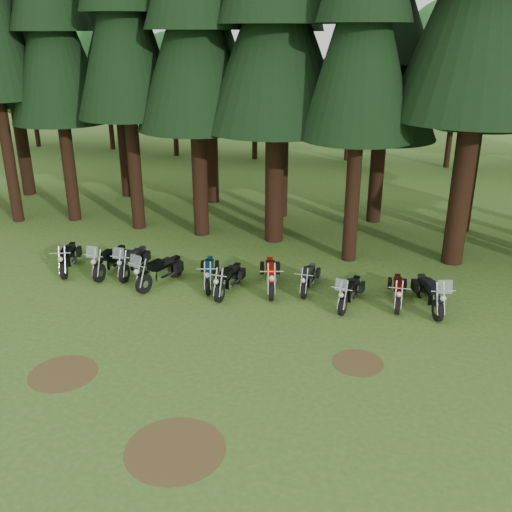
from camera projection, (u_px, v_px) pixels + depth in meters
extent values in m
plane|color=#39601F|center=(196.00, 350.00, 16.17)|extent=(120.00, 120.00, 0.00)
cylinder|color=black|center=(8.00, 150.00, 25.88)|extent=(0.52, 0.52, 6.77)
cylinder|color=black|center=(69.00, 162.00, 26.27)|extent=(0.58, 0.58, 5.53)
cone|color=black|center=(53.00, 40.00, 24.31)|extent=(4.32, 4.32, 6.91)
cylinder|color=black|center=(134.00, 163.00, 25.09)|extent=(0.58, 0.58, 5.99)
cone|color=black|center=(123.00, 22.00, 22.96)|extent=(4.32, 4.32, 7.49)
cylinder|color=black|center=(200.00, 172.00, 24.34)|extent=(0.66, 0.66, 5.57)
cone|color=black|center=(195.00, 39.00, 22.37)|extent=(4.95, 4.95, 6.96)
cylinder|color=black|center=(275.00, 175.00, 23.58)|extent=(0.77, 0.77, 5.70)
cone|color=black|center=(276.00, 34.00, 21.56)|extent=(5.81, 5.81, 7.12)
cylinder|color=black|center=(353.00, 189.00, 21.51)|extent=(0.55, 0.55, 5.71)
cone|color=black|center=(363.00, 34.00, 19.49)|extent=(4.15, 4.15, 7.14)
cylinder|color=black|center=(463.00, 179.00, 21.08)|extent=(0.80, 0.80, 6.62)
cylinder|color=black|center=(22.00, 141.00, 30.45)|extent=(0.67, 0.67, 5.87)
cone|color=black|center=(5.00, 28.00, 28.37)|extent=(5.00, 5.00, 7.33)
cylinder|color=black|center=(124.00, 145.00, 30.22)|extent=(0.60, 0.60, 5.53)
cone|color=black|center=(115.00, 38.00, 28.26)|extent=(4.52, 4.52, 6.91)
cylinder|color=black|center=(212.00, 149.00, 29.11)|extent=(0.65, 0.65, 5.55)
cone|color=black|center=(208.00, 38.00, 27.14)|extent=(4.85, 4.85, 6.94)
cylinder|color=black|center=(282.00, 160.00, 26.86)|extent=(0.58, 0.58, 5.52)
cone|color=black|center=(284.00, 40.00, 24.90)|extent=(4.35, 4.35, 6.90)
cylinder|color=black|center=(377.00, 172.00, 26.25)|extent=(0.66, 0.66, 4.70)
cone|color=black|center=(385.00, 70.00, 24.58)|extent=(4.94, 4.94, 5.87)
cone|color=black|center=(391.00, 0.00, 23.56)|extent=(3.95, 3.95, 4.96)
cylinder|color=black|center=(471.00, 170.00, 24.79)|extent=(0.53, 0.53, 5.56)
cone|color=black|center=(490.00, 39.00, 22.81)|extent=(3.94, 3.94, 6.95)
cylinder|color=black|center=(36.00, 125.00, 43.76)|extent=(0.36, 0.36, 3.33)
sphere|color=#246026|center=(27.00, 64.00, 42.12)|extent=(7.78, 7.78, 7.78)
sphere|color=#246026|center=(37.00, 76.00, 41.29)|extent=(5.55, 5.55, 5.55)
cylinder|color=black|center=(111.00, 127.00, 42.77)|extent=(0.36, 0.36, 3.29)
sphere|color=#246026|center=(105.00, 66.00, 41.15)|extent=(7.69, 7.69, 7.69)
sphere|color=#246026|center=(117.00, 78.00, 40.33)|extent=(5.49, 5.49, 5.49)
cylinder|color=black|center=(176.00, 136.00, 40.62)|extent=(0.36, 0.36, 2.80)
sphere|color=#246026|center=(173.00, 81.00, 39.24)|extent=(6.53, 6.53, 6.53)
sphere|color=#246026|center=(185.00, 93.00, 38.55)|extent=(4.67, 4.67, 4.67)
cylinder|color=black|center=(255.00, 141.00, 39.61)|extent=(0.36, 0.36, 2.55)
sphere|color=#246026|center=(255.00, 90.00, 38.36)|extent=(5.95, 5.95, 5.95)
sphere|color=#246026|center=(267.00, 101.00, 37.72)|extent=(4.25, 4.25, 4.25)
cylinder|color=black|center=(347.00, 142.00, 39.21)|extent=(0.36, 0.36, 2.47)
sphere|color=#246026|center=(350.00, 93.00, 37.99)|extent=(5.76, 5.76, 5.76)
sphere|color=#246026|center=(364.00, 103.00, 37.38)|extent=(4.12, 4.12, 4.12)
cylinder|color=black|center=(449.00, 140.00, 36.98)|extent=(0.36, 0.36, 3.52)
sphere|color=#246026|center=(459.00, 64.00, 35.24)|extent=(8.21, 8.21, 8.21)
sphere|color=#246026|center=(482.00, 80.00, 34.37)|extent=(5.87, 5.87, 5.87)
cylinder|color=#4C3D1E|center=(63.00, 373.00, 15.08)|extent=(1.80, 1.80, 0.01)
cylinder|color=#4C3D1E|center=(358.00, 363.00, 15.55)|extent=(1.40, 1.40, 0.01)
cylinder|color=#4C3D1E|center=(175.00, 450.00, 12.33)|extent=(2.20, 2.20, 0.01)
cylinder|color=black|center=(64.00, 270.00, 20.69)|extent=(0.37, 0.69, 0.68)
cylinder|color=black|center=(73.00, 254.00, 22.17)|extent=(0.37, 0.69, 0.68)
cube|color=silver|center=(69.00, 259.00, 21.44)|extent=(0.52, 0.78, 0.35)
cube|color=black|center=(66.00, 252.00, 21.08)|extent=(0.48, 0.64, 0.25)
cube|color=black|center=(69.00, 248.00, 21.54)|extent=(0.48, 0.64, 0.12)
cylinder|color=black|center=(99.00, 273.00, 20.44)|extent=(0.17, 0.69, 0.68)
cylinder|color=black|center=(122.00, 257.00, 21.86)|extent=(0.17, 0.69, 0.68)
cube|color=silver|center=(111.00, 262.00, 21.16)|extent=(0.32, 0.74, 0.35)
cube|color=black|center=(107.00, 255.00, 20.81)|extent=(0.33, 0.58, 0.25)
cube|color=black|center=(114.00, 251.00, 21.25)|extent=(0.33, 0.58, 0.12)
cube|color=silver|center=(92.00, 252.00, 19.82)|extent=(0.44, 0.15, 0.41)
cylinder|color=black|center=(124.00, 274.00, 20.41)|extent=(0.15, 0.67, 0.67)
cylinder|color=black|center=(143.00, 258.00, 21.82)|extent=(0.15, 0.67, 0.67)
cube|color=silver|center=(134.00, 263.00, 21.13)|extent=(0.29, 0.71, 0.34)
cube|color=black|center=(131.00, 256.00, 20.78)|extent=(0.31, 0.56, 0.24)
cube|color=black|center=(136.00, 252.00, 21.22)|extent=(0.31, 0.56, 0.12)
cube|color=silver|center=(118.00, 253.00, 19.80)|extent=(0.43, 0.13, 0.40)
cylinder|color=black|center=(144.00, 284.00, 19.55)|extent=(0.37, 0.71, 0.70)
cylinder|color=black|center=(176.00, 268.00, 20.82)|extent=(0.37, 0.71, 0.70)
cube|color=silver|center=(161.00, 273.00, 20.19)|extent=(0.52, 0.80, 0.36)
cube|color=black|center=(156.00, 265.00, 19.86)|extent=(0.49, 0.66, 0.26)
cube|color=black|center=(165.00, 262.00, 20.26)|extent=(0.49, 0.66, 0.13)
cube|color=silver|center=(135.00, 261.00, 18.95)|extent=(0.47, 0.27, 0.42)
cylinder|color=black|center=(208.00, 286.00, 19.47)|extent=(0.31, 0.66, 0.65)
cylinder|color=black|center=(210.00, 268.00, 20.89)|extent=(0.31, 0.66, 0.65)
cube|color=silver|center=(209.00, 274.00, 20.19)|extent=(0.46, 0.74, 0.33)
cube|color=#034555|center=(209.00, 267.00, 19.85)|extent=(0.43, 0.60, 0.24)
cube|color=black|center=(209.00, 263.00, 20.28)|extent=(0.43, 0.60, 0.12)
cylinder|color=black|center=(220.00, 293.00, 18.94)|extent=(0.20, 0.67, 0.66)
cylinder|color=black|center=(237.00, 275.00, 20.29)|extent=(0.20, 0.67, 0.66)
cube|color=silver|center=(229.00, 281.00, 19.62)|extent=(0.34, 0.72, 0.34)
cube|color=black|center=(226.00, 274.00, 19.29)|extent=(0.35, 0.57, 0.24)
cube|color=black|center=(231.00, 270.00, 19.71)|extent=(0.35, 0.57, 0.12)
cylinder|color=black|center=(271.00, 290.00, 19.06)|extent=(0.33, 0.73, 0.71)
cylinder|color=black|center=(270.00, 270.00, 20.61)|extent=(0.33, 0.73, 0.71)
cube|color=silver|center=(270.00, 277.00, 19.85)|extent=(0.49, 0.81, 0.37)
cube|color=#BE1002|center=(271.00, 269.00, 19.47)|extent=(0.47, 0.66, 0.26)
cube|color=black|center=(270.00, 265.00, 19.95)|extent=(0.47, 0.66, 0.13)
cylinder|color=black|center=(304.00, 290.00, 19.19)|extent=(0.14, 0.60, 0.59)
cylinder|color=black|center=(312.00, 274.00, 20.44)|extent=(0.14, 0.60, 0.59)
cube|color=silver|center=(309.00, 279.00, 19.82)|extent=(0.27, 0.64, 0.31)
cube|color=black|center=(308.00, 273.00, 19.52)|extent=(0.28, 0.50, 0.22)
cube|color=black|center=(310.00, 270.00, 19.90)|extent=(0.28, 0.50, 0.11)
cylinder|color=black|center=(343.00, 306.00, 18.08)|extent=(0.24, 0.64, 0.62)
cylinder|color=black|center=(356.00, 288.00, 19.31)|extent=(0.24, 0.64, 0.62)
cube|color=silver|center=(350.00, 294.00, 18.70)|extent=(0.38, 0.70, 0.32)
cube|color=black|center=(349.00, 287.00, 18.40)|extent=(0.37, 0.56, 0.23)
cube|color=black|center=(352.00, 283.00, 18.78)|extent=(0.37, 0.56, 0.11)
cube|color=silver|center=(342.00, 285.00, 17.53)|extent=(0.41, 0.19, 0.37)
cylinder|color=black|center=(397.00, 305.00, 18.14)|extent=(0.16, 0.63, 0.62)
cylinder|color=black|center=(397.00, 286.00, 19.46)|extent=(0.16, 0.63, 0.62)
cube|color=silver|center=(397.00, 292.00, 18.81)|extent=(0.30, 0.67, 0.32)
cube|color=#600704|center=(398.00, 286.00, 18.49)|extent=(0.31, 0.53, 0.23)
cube|color=black|center=(398.00, 281.00, 18.90)|extent=(0.31, 0.53, 0.11)
cylinder|color=black|center=(438.00, 310.00, 17.71)|extent=(0.35, 0.71, 0.70)
cylinder|color=black|center=(421.00, 288.00, 19.24)|extent=(0.35, 0.71, 0.70)
cube|color=silver|center=(429.00, 295.00, 18.48)|extent=(0.51, 0.80, 0.36)
cube|color=black|center=(433.00, 288.00, 18.12)|extent=(0.48, 0.65, 0.26)
cube|color=black|center=(427.00, 283.00, 18.59)|extent=(0.48, 0.65, 0.13)
cube|color=silver|center=(445.00, 287.00, 17.06)|extent=(0.47, 0.26, 0.42)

